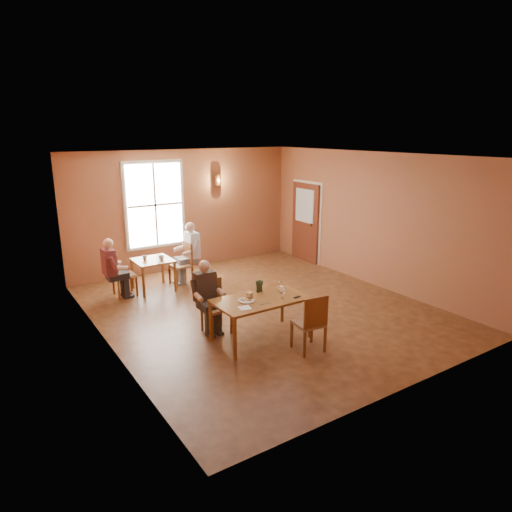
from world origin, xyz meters
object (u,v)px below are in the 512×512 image
chair_diner_main (216,307)px  diner_maroon (122,267)px  main_table (261,319)px  chair_diner_white (180,264)px  chair_diner_maroon (124,274)px  second_table (154,275)px  diner_main (217,300)px  diner_white (181,256)px  chair_empty (309,322)px

chair_diner_main → diner_maroon: diner_maroon is taller
main_table → chair_diner_white: size_ratio=1.60×
main_table → diner_maroon: (-1.29, 3.36, 0.27)m
chair_diner_maroon → chair_diner_white: bearing=90.0°
chair_diner_maroon → chair_diner_main: bearing=15.7°
chair_diner_main → second_table: (-0.11, 2.71, -0.12)m
diner_main → diner_white: (0.57, 2.74, 0.07)m
diner_main → chair_empty: size_ratio=1.27×
chair_diner_white → diner_maroon: size_ratio=0.77×
diner_main → chair_empty: 1.65m
chair_diner_maroon → main_table: bearing=20.6°
main_table → chair_empty: chair_empty is taller
diner_main → main_table: bearing=128.9°
chair_empty → diner_maroon: bearing=118.7°
chair_empty → second_table: chair_empty is taller
chair_diner_maroon → diner_maroon: 0.16m
chair_empty → diner_white: size_ratio=0.71×
diner_white → chair_diner_maroon: bearing=90.0°
chair_diner_white → diner_white: bearing=-90.0°
diner_main → diner_maroon: diner_maroon is taller
chair_empty → main_table: bearing=125.4°
main_table → chair_diner_maroon: size_ratio=1.63×
diner_white → chair_diner_maroon: 1.35m
chair_empty → chair_diner_maroon: chair_empty is taller
chair_diner_main → chair_diner_white: size_ratio=0.96×
chair_diner_main → second_table: chair_diner_main is taller
chair_diner_maroon → diner_maroon: bearing=-90.0°
chair_empty → chair_diner_white: (-0.39, 4.11, 0.00)m
main_table → chair_diner_main: bearing=127.6°
second_table → chair_diner_white: bearing=0.0°
diner_white → diner_maroon: (-1.36, 0.00, -0.05)m
diner_white → chair_empty: bearing=-175.1°
second_table → diner_white: (0.68, 0.00, 0.33)m
second_table → main_table: bearing=-79.6°
diner_maroon → main_table: bearing=21.1°
chair_diner_main → chair_diner_maroon: chair_diner_maroon is taller
diner_white → diner_maroon: size_ratio=1.07×
diner_main → chair_diner_maroon: (-0.76, 2.74, -0.13)m
diner_white → chair_diner_main: bearing=168.2°
second_table → chair_diner_maroon: size_ratio=0.83×
main_table → diner_main: bearing=128.9°
chair_empty → chair_diner_white: chair_diner_white is taller
main_table → diner_main: 0.83m
diner_white → diner_maroon: 1.36m
main_table → chair_diner_main: size_ratio=1.67×
main_table → chair_empty: bearing=-60.6°
chair_diner_main → chair_diner_maroon: 2.82m
diner_main → chair_diner_white: diner_main is taller
main_table → diner_main: diner_main is taller
diner_white → diner_maroon: bearing=90.0°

